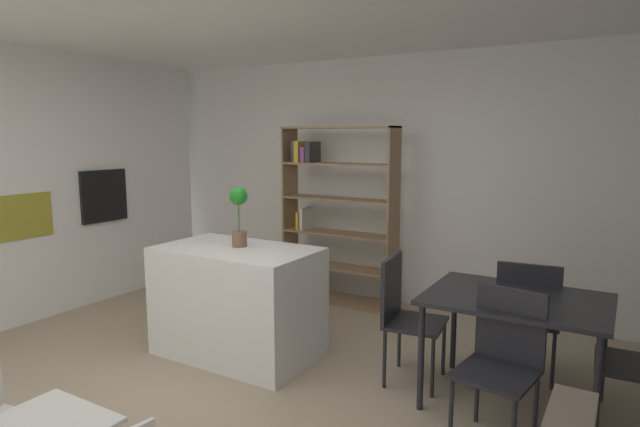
% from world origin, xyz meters
% --- Properties ---
extents(ground_plane, '(9.03, 9.03, 0.00)m').
position_xyz_m(ground_plane, '(0.00, 0.00, 0.00)').
color(ground_plane, tan).
extents(back_partition, '(6.57, 0.06, 2.69)m').
position_xyz_m(back_partition, '(0.00, 2.79, 1.35)').
color(back_partition, white).
rests_on(back_partition, ground_plane).
extents(cabinet_niche_splashback, '(0.01, 0.97, 0.44)m').
position_xyz_m(cabinet_niche_splashback, '(-2.57, 0.09, 1.07)').
color(cabinet_niche_splashback, '#9E932D').
rests_on(cabinet_niche_splashback, ground_plane).
extents(built_in_oven, '(0.06, 0.57, 0.57)m').
position_xyz_m(built_in_oven, '(-2.55, 1.19, 1.18)').
color(built_in_oven, black).
rests_on(built_in_oven, ground_plane).
extents(kitchen_island, '(1.32, 0.79, 0.92)m').
position_xyz_m(kitchen_island, '(-0.30, 0.74, 0.46)').
color(kitchen_island, white).
rests_on(kitchen_island, ground_plane).
extents(potted_plant_on_island, '(0.15, 0.15, 0.50)m').
position_xyz_m(potted_plant_on_island, '(-0.31, 0.79, 1.21)').
color(potted_plant_on_island, brown).
rests_on(potted_plant_on_island, kitchen_island).
extents(open_bookshelf, '(1.31, 0.31, 1.94)m').
position_xyz_m(open_bookshelf, '(-0.34, 2.42, 1.00)').
color(open_bookshelf, '#997551').
rests_on(open_bookshelf, ground_plane).
extents(dining_table, '(1.17, 0.87, 0.77)m').
position_xyz_m(dining_table, '(1.87, 1.03, 0.69)').
color(dining_table, '#232328').
rests_on(dining_table, ground_plane).
extents(dining_chair_far, '(0.49, 0.48, 0.92)m').
position_xyz_m(dining_chair_far, '(1.88, 1.48, 0.54)').
color(dining_chair_far, '#232328').
rests_on(dining_chair_far, ground_plane).
extents(dining_chair_island_side, '(0.46, 0.50, 0.95)m').
position_xyz_m(dining_chair_island_side, '(1.07, 1.02, 0.56)').
color(dining_chair_island_side, '#232328').
rests_on(dining_chair_island_side, ground_plane).
extents(dining_chair_near, '(0.49, 0.50, 0.92)m').
position_xyz_m(dining_chair_near, '(1.88, 0.57, 0.54)').
color(dining_chair_near, '#232328').
rests_on(dining_chair_near, ground_plane).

